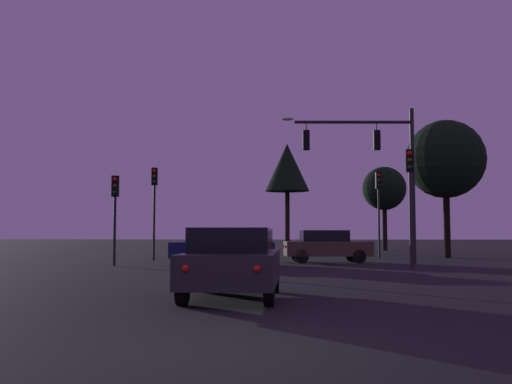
{
  "coord_description": "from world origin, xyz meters",
  "views": [
    {
      "loc": [
        0.62,
        -6.99,
        1.43
      ],
      "look_at": [
        -0.69,
        22.09,
        3.43
      ],
      "focal_mm": 41.16,
      "sensor_mm": 36.0,
      "label": 1
    }
  ],
  "objects_px": {
    "traffic_light_corner_right": "(154,195)",
    "tree_left_far": "(287,168)",
    "traffic_signal_mast_arm": "(376,158)",
    "traffic_light_corner_left": "(115,201)",
    "car_crossing_left": "(222,247)",
    "car_crossing_right": "(327,246)",
    "car_nearside_lane": "(233,261)",
    "tree_behind_sign": "(384,189)",
    "tree_center_horizon": "(446,160)",
    "traffic_light_median": "(410,184)",
    "traffic_light_far_side": "(379,198)"
  },
  "relations": [
    {
      "from": "traffic_signal_mast_arm",
      "to": "traffic_light_corner_right",
      "type": "bearing_deg",
      "value": 164.14
    },
    {
      "from": "traffic_light_far_side",
      "to": "tree_behind_sign",
      "type": "xyz_separation_m",
      "value": [
        2.69,
        13.77,
        1.49
      ]
    },
    {
      "from": "traffic_signal_mast_arm",
      "to": "tree_behind_sign",
      "type": "bearing_deg",
      "value": 79.21
    },
    {
      "from": "traffic_light_corner_right",
      "to": "tree_left_far",
      "type": "relative_size",
      "value": 0.59
    },
    {
      "from": "traffic_light_corner_left",
      "to": "car_nearside_lane",
      "type": "bearing_deg",
      "value": -63.18
    },
    {
      "from": "traffic_light_far_side",
      "to": "tree_behind_sign",
      "type": "distance_m",
      "value": 14.11
    },
    {
      "from": "car_crossing_right",
      "to": "car_crossing_left",
      "type": "bearing_deg",
      "value": -153.71
    },
    {
      "from": "traffic_light_corner_left",
      "to": "car_crossing_left",
      "type": "relative_size",
      "value": 0.84
    },
    {
      "from": "traffic_light_far_side",
      "to": "car_crossing_right",
      "type": "distance_m",
      "value": 6.36
    },
    {
      "from": "traffic_signal_mast_arm",
      "to": "traffic_light_far_side",
      "type": "bearing_deg",
      "value": 79.82
    },
    {
      "from": "car_crossing_left",
      "to": "tree_center_horizon",
      "type": "relative_size",
      "value": 0.6
    },
    {
      "from": "traffic_light_corner_right",
      "to": "car_crossing_right",
      "type": "xyz_separation_m",
      "value": [
        8.61,
        -1.82,
        -2.54
      ]
    },
    {
      "from": "traffic_light_median",
      "to": "car_crossing_right",
      "type": "height_order",
      "value": "traffic_light_median"
    },
    {
      "from": "car_nearside_lane",
      "to": "traffic_light_corner_right",
      "type": "bearing_deg",
      "value": 107.93
    },
    {
      "from": "car_crossing_left",
      "to": "car_crossing_right",
      "type": "xyz_separation_m",
      "value": [
        4.7,
        2.32,
        -0.0
      ]
    },
    {
      "from": "tree_left_far",
      "to": "traffic_signal_mast_arm",
      "type": "bearing_deg",
      "value": -76.73
    },
    {
      "from": "traffic_light_corner_left",
      "to": "car_crossing_left",
      "type": "bearing_deg",
      "value": 8.76
    },
    {
      "from": "car_nearside_lane",
      "to": "traffic_light_corner_left",
      "type": "bearing_deg",
      "value": 116.82
    },
    {
      "from": "traffic_signal_mast_arm",
      "to": "car_crossing_right",
      "type": "relative_size",
      "value": 1.68
    },
    {
      "from": "tree_left_far",
      "to": "traffic_light_corner_right",
      "type": "bearing_deg",
      "value": -117.31
    },
    {
      "from": "traffic_light_corner_left",
      "to": "traffic_light_far_side",
      "type": "distance_m",
      "value": 14.76
    },
    {
      "from": "traffic_light_median",
      "to": "tree_left_far",
      "type": "relative_size",
      "value": 0.6
    },
    {
      "from": "traffic_signal_mast_arm",
      "to": "traffic_light_corner_right",
      "type": "height_order",
      "value": "traffic_signal_mast_arm"
    },
    {
      "from": "car_nearside_lane",
      "to": "tree_center_horizon",
      "type": "distance_m",
      "value": 23.27
    },
    {
      "from": "traffic_light_corner_right",
      "to": "tree_left_far",
      "type": "height_order",
      "value": "tree_left_far"
    },
    {
      "from": "traffic_light_corner_left",
      "to": "tree_center_horizon",
      "type": "xyz_separation_m",
      "value": [
        16.31,
        8.32,
        2.75
      ]
    },
    {
      "from": "traffic_light_corner_left",
      "to": "car_crossing_left",
      "type": "xyz_separation_m",
      "value": [
        4.54,
        0.7,
        -1.95
      ]
    },
    {
      "from": "traffic_light_corner_left",
      "to": "car_nearside_lane",
      "type": "xyz_separation_m",
      "value": [
        6.1,
        -12.06,
        -1.95
      ]
    },
    {
      "from": "traffic_light_median",
      "to": "tree_behind_sign",
      "type": "height_order",
      "value": "tree_behind_sign"
    },
    {
      "from": "traffic_light_corner_left",
      "to": "traffic_light_corner_right",
      "type": "relative_size",
      "value": 0.81
    },
    {
      "from": "tree_behind_sign",
      "to": "tree_left_far",
      "type": "distance_m",
      "value": 8.49
    },
    {
      "from": "traffic_light_median",
      "to": "tree_behind_sign",
      "type": "bearing_deg",
      "value": 82.73
    },
    {
      "from": "traffic_light_corner_left",
      "to": "car_nearside_lane",
      "type": "height_order",
      "value": "traffic_light_corner_left"
    },
    {
      "from": "traffic_light_corner_right",
      "to": "traffic_light_median",
      "type": "bearing_deg",
      "value": -27.31
    },
    {
      "from": "traffic_light_median",
      "to": "traffic_light_corner_left",
      "type": "bearing_deg",
      "value": 174.52
    },
    {
      "from": "tree_left_far",
      "to": "car_nearside_lane",
      "type": "bearing_deg",
      "value": -92.71
    },
    {
      "from": "traffic_signal_mast_arm",
      "to": "car_nearside_lane",
      "type": "xyz_separation_m",
      "value": [
        -5.3,
        -13.84,
        -3.98
      ]
    },
    {
      "from": "traffic_light_corner_left",
      "to": "traffic_light_far_side",
      "type": "height_order",
      "value": "traffic_light_far_side"
    },
    {
      "from": "traffic_light_corner_right",
      "to": "tree_center_horizon",
      "type": "bearing_deg",
      "value": 12.51
    },
    {
      "from": "car_nearside_lane",
      "to": "car_crossing_right",
      "type": "relative_size",
      "value": 0.98
    },
    {
      "from": "traffic_light_corner_left",
      "to": "traffic_light_corner_right",
      "type": "distance_m",
      "value": 4.91
    },
    {
      "from": "traffic_signal_mast_arm",
      "to": "tree_behind_sign",
      "type": "relative_size",
      "value": 1.07
    },
    {
      "from": "traffic_light_corner_right",
      "to": "tree_center_horizon",
      "type": "xyz_separation_m",
      "value": [
        15.69,
        3.48,
        2.17
      ]
    },
    {
      "from": "tree_left_far",
      "to": "car_crossing_right",
      "type": "bearing_deg",
      "value": -83.57
    },
    {
      "from": "car_crossing_right",
      "to": "tree_behind_sign",
      "type": "relative_size",
      "value": 0.64
    },
    {
      "from": "car_nearside_lane",
      "to": "traffic_signal_mast_arm",
      "type": "bearing_deg",
      "value": 69.03
    },
    {
      "from": "traffic_signal_mast_arm",
      "to": "car_nearside_lane",
      "type": "bearing_deg",
      "value": -110.97
    },
    {
      "from": "car_crossing_right",
      "to": "tree_left_far",
      "type": "relative_size",
      "value": 0.53
    },
    {
      "from": "car_nearside_lane",
      "to": "car_crossing_right",
      "type": "height_order",
      "value": "same"
    },
    {
      "from": "traffic_signal_mast_arm",
      "to": "car_crossing_left",
      "type": "relative_size",
      "value": 1.53
    }
  ]
}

